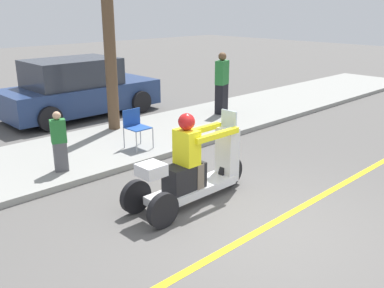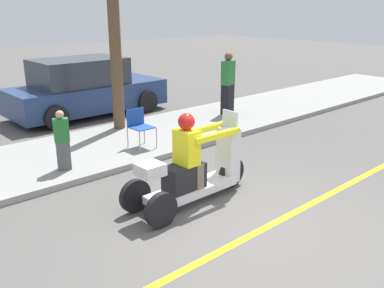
# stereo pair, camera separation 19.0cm
# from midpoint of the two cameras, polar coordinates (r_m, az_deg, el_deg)

# --- Properties ---
(ground_plane) EXTENTS (60.00, 60.00, 0.00)m
(ground_plane) POSITION_cam_midpoint_polar(r_m,az_deg,el_deg) (6.23, 9.66, -11.48)
(ground_plane) COLOR #565451
(lane_stripe) EXTENTS (24.00, 0.12, 0.01)m
(lane_stripe) POSITION_cam_midpoint_polar(r_m,az_deg,el_deg) (6.20, 9.45, -11.57)
(lane_stripe) COLOR gold
(lane_stripe) RESTS_ON ground
(sidewalk_strip) EXTENTS (28.00, 2.80, 0.12)m
(sidewalk_strip) POSITION_cam_midpoint_polar(r_m,az_deg,el_deg) (9.48, -12.52, -0.77)
(sidewalk_strip) COLOR gray
(sidewalk_strip) RESTS_ON ground
(motorcycle_trike) EXTENTS (2.34, 0.74, 1.50)m
(motorcycle_trike) POSITION_cam_midpoint_polar(r_m,az_deg,el_deg) (6.81, 0.92, -3.58)
(motorcycle_trike) COLOR black
(motorcycle_trike) RESTS_ON ground
(spectator_near_curb) EXTENTS (0.31, 0.24, 1.12)m
(spectator_near_curb) POSITION_cam_midpoint_polar(r_m,az_deg,el_deg) (8.16, -16.27, 0.32)
(spectator_near_curb) COLOR #515156
(spectator_near_curb) RESTS_ON sidewalk_strip
(spectator_mid_group) EXTENTS (0.46, 0.35, 1.71)m
(spectator_mid_group) POSITION_cam_midpoint_polar(r_m,az_deg,el_deg) (12.02, 5.25, 7.88)
(spectator_mid_group) COLOR black
(spectator_mid_group) RESTS_ON sidewalk_strip
(folding_chair_set_back) EXTENTS (0.47, 0.47, 0.82)m
(folding_chair_set_back) POSITION_cam_midpoint_polar(r_m,az_deg,el_deg) (9.20, -6.51, 2.67)
(folding_chair_set_back) COLOR #A5A8AD
(folding_chair_set_back) RESTS_ON sidewalk_strip
(parked_car_lot_left) EXTENTS (4.41, 2.05, 1.63)m
(parked_car_lot_left) POSITION_cam_midpoint_polar(r_m,az_deg,el_deg) (12.71, -13.66, 7.17)
(parked_car_lot_left) COLOR navy
(parked_car_lot_left) RESTS_ON ground
(tree_trunk) EXTENTS (0.28, 0.28, 3.58)m
(tree_trunk) POSITION_cam_midpoint_polar(r_m,az_deg,el_deg) (10.51, -9.62, 11.59)
(tree_trunk) COLOR brown
(tree_trunk) RESTS_ON sidewalk_strip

